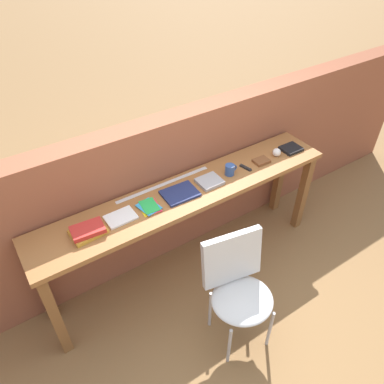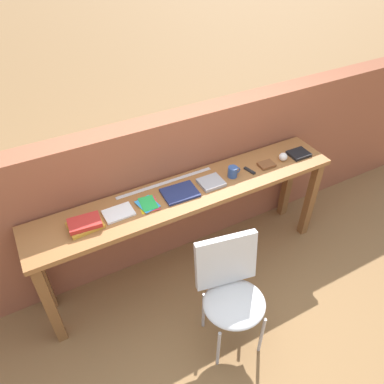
% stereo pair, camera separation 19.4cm
% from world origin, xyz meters
% --- Properties ---
extents(ground_plane, '(40.00, 40.00, 0.00)m').
position_xyz_m(ground_plane, '(0.00, 0.00, 0.00)').
color(ground_plane, olive).
extents(brick_wall_back, '(6.00, 0.20, 1.34)m').
position_xyz_m(brick_wall_back, '(0.00, 0.64, 0.67)').
color(brick_wall_back, '#935138').
rests_on(brick_wall_back, ground).
extents(sideboard, '(2.50, 0.44, 0.88)m').
position_xyz_m(sideboard, '(0.00, 0.30, 0.74)').
color(sideboard, '#996033').
rests_on(sideboard, ground).
extents(chair_white_moulded, '(0.52, 0.53, 0.89)m').
position_xyz_m(chair_white_moulded, '(-0.05, -0.41, 0.53)').
color(chair_white_moulded, silver).
rests_on(chair_white_moulded, ground).
extents(book_stack_leftmost, '(0.24, 0.18, 0.06)m').
position_xyz_m(book_stack_leftmost, '(-0.81, 0.29, 0.91)').
color(book_stack_leftmost, gold).
rests_on(book_stack_leftmost, sideboard).
extents(magazine_cycling, '(0.21, 0.15, 0.02)m').
position_xyz_m(magazine_cycling, '(-0.56, 0.31, 0.89)').
color(magazine_cycling, white).
rests_on(magazine_cycling, sideboard).
extents(pamphlet_pile_colourful, '(0.16, 0.19, 0.01)m').
position_xyz_m(pamphlet_pile_colourful, '(-0.34, 0.29, 0.89)').
color(pamphlet_pile_colourful, yellow).
rests_on(pamphlet_pile_colourful, sideboard).
extents(book_open_centre, '(0.27, 0.21, 0.02)m').
position_xyz_m(book_open_centre, '(-0.08, 0.30, 0.89)').
color(book_open_centre, navy).
rests_on(book_open_centre, sideboard).
extents(book_grey_hardcover, '(0.19, 0.17, 0.03)m').
position_xyz_m(book_grey_hardcover, '(0.19, 0.29, 0.89)').
color(book_grey_hardcover, '#9E9EA3').
rests_on(book_grey_hardcover, sideboard).
extents(mug, '(0.11, 0.08, 0.09)m').
position_xyz_m(mug, '(0.39, 0.29, 0.92)').
color(mug, '#2D4C8C').
rests_on(mug, sideboard).
extents(multitool_folded, '(0.05, 0.11, 0.02)m').
position_xyz_m(multitool_folded, '(0.55, 0.28, 0.89)').
color(multitool_folded, black).
rests_on(multitool_folded, sideboard).
extents(leather_journal_brown, '(0.13, 0.10, 0.02)m').
position_xyz_m(leather_journal_brown, '(0.72, 0.28, 0.89)').
color(leather_journal_brown, brown).
rests_on(leather_journal_brown, sideboard).
extents(sports_ball_small, '(0.07, 0.07, 0.07)m').
position_xyz_m(sports_ball_small, '(0.89, 0.28, 0.92)').
color(sports_ball_small, silver).
rests_on(sports_ball_small, sideboard).
extents(book_repair_rightmost, '(0.18, 0.15, 0.03)m').
position_xyz_m(book_repair_rightmost, '(1.06, 0.28, 0.89)').
color(book_repair_rightmost, black).
rests_on(book_repair_rightmost, sideboard).
extents(ruler_metal_back_edge, '(0.81, 0.03, 0.00)m').
position_xyz_m(ruler_metal_back_edge, '(-0.12, 0.47, 0.88)').
color(ruler_metal_back_edge, silver).
rests_on(ruler_metal_back_edge, sideboard).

